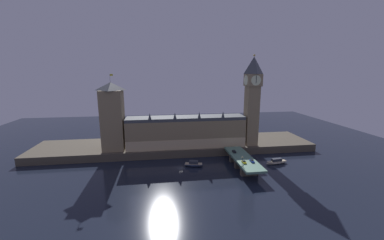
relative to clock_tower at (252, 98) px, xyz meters
The scene contains 14 objects.
ground_plane 76.45m from the clock_tower, 155.69° to the right, with size 400.00×400.00×0.00m, color black.
embankment 71.33m from the clock_tower, 167.51° to the left, with size 220.00×42.00×5.77m.
parliament_hall 56.86m from the clock_tower, behind, with size 89.87×17.10×27.92m.
clock_tower is the anchor object (origin of this frame).
victoria_tower 105.60m from the clock_tower, behind, with size 15.69×15.69×55.52m.
bridge 51.71m from the clock_tower, 118.84° to the right, with size 12.64×46.00×7.17m.
car_northbound_lead 45.08m from the clock_tower, 133.62° to the right, with size 2.00×4.15×1.54m.
car_northbound_trail 56.94m from the clock_tower, 116.20° to the right, with size 2.07×4.11×1.35m.
car_southbound_lead 54.57m from the clock_tower, 109.96° to the right, with size 2.00×4.52×1.33m.
pedestrian_near_rail 62.21m from the clock_tower, 115.98° to the right, with size 0.38×0.38×1.80m.
pedestrian_mid_walk 47.90m from the clock_tower, 110.34° to the right, with size 0.38×0.38×1.82m.
street_lamp_near 60.16m from the clock_tower, 116.74° to the right, with size 1.34×0.60×6.44m.
boat_upstream 68.47m from the clock_tower, 153.62° to the right, with size 13.74×7.49×3.93m.
boat_downstream 50.52m from the clock_tower, 73.31° to the right, with size 16.36×6.03×3.86m.
Camera 1 is at (-13.34, -145.66, 62.70)m, focal length 22.00 mm.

